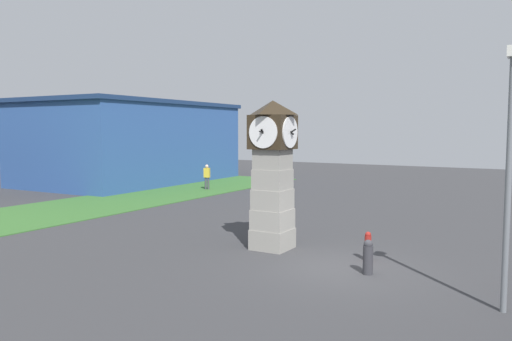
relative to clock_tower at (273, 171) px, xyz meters
The scene contains 7 objects.
ground_plane 4.18m from the clock_tower, 112.41° to the right, with size 88.53×88.53×0.00m, color #38383A.
clock_tower is the anchor object (origin of this frame).
bollard_near_tower 4.63m from the clock_tower, 108.96° to the right, with size 0.29×0.29×1.00m.
bollard_mid_row 4.05m from the clock_tower, 87.74° to the right, with size 0.21×0.21×0.93m.
pedestrian_near_bench 17.58m from the clock_tower, 43.64° to the left, with size 0.33×0.45×1.75m.
street_lamp_near_road 7.94m from the clock_tower, 109.64° to the right, with size 0.50×0.24×5.96m.
storefront_low_left 24.89m from the clock_tower, 55.35° to the left, with size 16.76×10.71×6.32m.
Camera 1 is at (-13.82, -5.27, 4.14)m, focal length 35.00 mm.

